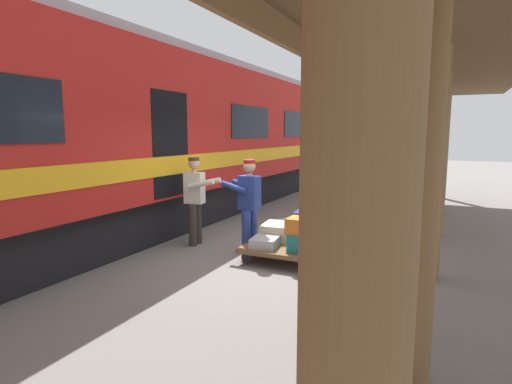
{
  "coord_description": "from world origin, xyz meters",
  "views": [
    {
      "loc": [
        -2.69,
        6.54,
        2.16
      ],
      "look_at": [
        0.32,
        0.07,
        1.15
      ],
      "focal_mm": 29.13,
      "sensor_mm": 36.0,
      "label": 1
    }
  ],
  "objects_px": {
    "suitcase_black_hardshell": "(287,227)",
    "suitcase_red_plastic": "(311,237)",
    "suitcase_yellow_case": "(319,232)",
    "suitcase_orange_carryall": "(299,226)",
    "suitcase_cream_canvas": "(277,231)",
    "train_car": "(111,138)",
    "porter_by_door": "(196,198)",
    "suitcase_brown_leather": "(318,222)",
    "suitcase_maroon_trunk": "(311,226)",
    "suitcase_teal_softside": "(302,242)",
    "porter_in_overalls": "(249,204)",
    "luggage_cart": "(294,243)",
    "suitcase_gray_aluminum": "(266,241)",
    "suitcase_navy_fabric": "(309,216)"
  },
  "relations": [
    {
      "from": "suitcase_maroon_trunk",
      "to": "porter_by_door",
      "type": "xyz_separation_m",
      "value": [
        2.29,
        0.1,
        0.35
      ]
    },
    {
      "from": "suitcase_cream_canvas",
      "to": "suitcase_orange_carryall",
      "type": "xyz_separation_m",
      "value": [
        -0.6,
        0.53,
        0.27
      ]
    },
    {
      "from": "train_car",
      "to": "suitcase_orange_carryall",
      "type": "xyz_separation_m",
      "value": [
        -4.2,
        0.3,
        -1.37
      ]
    },
    {
      "from": "suitcase_red_plastic",
      "to": "porter_in_overalls",
      "type": "height_order",
      "value": "porter_in_overalls"
    },
    {
      "from": "suitcase_brown_leather",
      "to": "porter_by_door",
      "type": "xyz_separation_m",
      "value": [
        2.27,
        0.63,
        0.39
      ]
    },
    {
      "from": "luggage_cart",
      "to": "suitcase_gray_aluminum",
      "type": "bearing_deg",
      "value": 57.6
    },
    {
      "from": "suitcase_black_hardshell",
      "to": "porter_in_overalls",
      "type": "height_order",
      "value": "porter_in_overalls"
    },
    {
      "from": "luggage_cart",
      "to": "porter_in_overalls",
      "type": "xyz_separation_m",
      "value": [
        0.77,
        0.25,
        0.7
      ]
    },
    {
      "from": "suitcase_gray_aluminum",
      "to": "suitcase_yellow_case",
      "type": "height_order",
      "value": "same"
    },
    {
      "from": "suitcase_teal_softside",
      "to": "porter_by_door",
      "type": "xyz_separation_m",
      "value": [
        2.3,
        -0.41,
        0.51
      ]
    },
    {
      "from": "suitcase_red_plastic",
      "to": "porter_by_door",
      "type": "bearing_deg",
      "value": 2.23
    },
    {
      "from": "suitcase_yellow_case",
      "to": "suitcase_teal_softside",
      "type": "relative_size",
      "value": 1.16
    },
    {
      "from": "suitcase_yellow_case",
      "to": "suitcase_brown_leather",
      "type": "relative_size",
      "value": 1.1
    },
    {
      "from": "suitcase_black_hardshell",
      "to": "suitcase_yellow_case",
      "type": "bearing_deg",
      "value": 180.0
    },
    {
      "from": "suitcase_orange_carryall",
      "to": "porter_in_overalls",
      "type": "bearing_deg",
      "value": -15.26
    },
    {
      "from": "train_car",
      "to": "suitcase_brown_leather",
      "type": "distance_m",
      "value": 4.54
    },
    {
      "from": "suitcase_yellow_case",
      "to": "suitcase_maroon_trunk",
      "type": "xyz_separation_m",
      "value": [
        0.02,
        0.49,
        0.22
      ]
    },
    {
      "from": "suitcase_yellow_case",
      "to": "suitcase_navy_fabric",
      "type": "distance_m",
      "value": 0.66
    },
    {
      "from": "suitcase_yellow_case",
      "to": "suitcase_teal_softside",
      "type": "distance_m",
      "value": 1.0
    },
    {
      "from": "suitcase_black_hardshell",
      "to": "luggage_cart",
      "type": "bearing_deg",
      "value": 122.4
    },
    {
      "from": "suitcase_teal_softside",
      "to": "suitcase_maroon_trunk",
      "type": "distance_m",
      "value": 0.53
    },
    {
      "from": "suitcase_orange_carryall",
      "to": "porter_by_door",
      "type": "bearing_deg",
      "value": -11.05
    },
    {
      "from": "luggage_cart",
      "to": "suitcase_brown_leather",
      "type": "xyz_separation_m",
      "value": [
        -0.28,
        -0.54,
        0.3
      ]
    },
    {
      "from": "suitcase_gray_aluminum",
      "to": "suitcase_yellow_case",
      "type": "distance_m",
      "value": 1.18
    },
    {
      "from": "suitcase_gray_aluminum",
      "to": "porter_in_overalls",
      "type": "xyz_separation_m",
      "value": [
        0.46,
        -0.25,
        0.57
      ]
    },
    {
      "from": "suitcase_cream_canvas",
      "to": "suitcase_maroon_trunk",
      "type": "xyz_separation_m",
      "value": [
        -0.62,
        -0.01,
        0.16
      ]
    },
    {
      "from": "suitcase_cream_canvas",
      "to": "suitcase_orange_carryall",
      "type": "height_order",
      "value": "suitcase_orange_carryall"
    },
    {
      "from": "suitcase_red_plastic",
      "to": "suitcase_maroon_trunk",
      "type": "height_order",
      "value": "suitcase_maroon_trunk"
    },
    {
      "from": "suitcase_brown_leather",
      "to": "porter_by_door",
      "type": "relative_size",
      "value": 0.32
    },
    {
      "from": "porter_by_door",
      "to": "suitcase_brown_leather",
      "type": "bearing_deg",
      "value": -164.52
    },
    {
      "from": "suitcase_gray_aluminum",
      "to": "suitcase_black_hardshell",
      "type": "distance_m",
      "value": 1.0
    },
    {
      "from": "suitcase_yellow_case",
      "to": "suitcase_orange_carryall",
      "type": "bearing_deg",
      "value": 87.95
    },
    {
      "from": "suitcase_gray_aluminum",
      "to": "suitcase_brown_leather",
      "type": "height_order",
      "value": "suitcase_brown_leather"
    },
    {
      "from": "suitcase_red_plastic",
      "to": "porter_in_overalls",
      "type": "distance_m",
      "value": 1.24
    },
    {
      "from": "luggage_cart",
      "to": "suitcase_orange_carryall",
      "type": "bearing_deg",
      "value": 117.76
    },
    {
      "from": "suitcase_gray_aluminum",
      "to": "suitcase_black_hardshell",
      "type": "xyz_separation_m",
      "value": [
        0.0,
        -1.0,
        0.03
      ]
    },
    {
      "from": "suitcase_navy_fabric",
      "to": "suitcase_cream_canvas",
      "type": "bearing_deg",
      "value": -2.44
    },
    {
      "from": "train_car",
      "to": "porter_in_overalls",
      "type": "xyz_separation_m",
      "value": [
        -3.15,
        0.01,
        -1.14
      ]
    },
    {
      "from": "luggage_cart",
      "to": "porter_by_door",
      "type": "bearing_deg",
      "value": 2.58
    },
    {
      "from": "suitcase_yellow_case",
      "to": "suitcase_orange_carryall",
      "type": "distance_m",
      "value": 1.09
    },
    {
      "from": "luggage_cart",
      "to": "suitcase_navy_fabric",
      "type": "xyz_separation_m",
      "value": [
        -0.27,
        0.03,
        0.51
      ]
    },
    {
      "from": "suitcase_red_plastic",
      "to": "suitcase_maroon_trunk",
      "type": "relative_size",
      "value": 1.1
    },
    {
      "from": "suitcase_gray_aluminum",
      "to": "suitcase_teal_softside",
      "type": "height_order",
      "value": "suitcase_teal_softside"
    },
    {
      "from": "suitcase_cream_canvas",
      "to": "train_car",
      "type": "bearing_deg",
      "value": 3.67
    },
    {
      "from": "suitcase_yellow_case",
      "to": "suitcase_maroon_trunk",
      "type": "distance_m",
      "value": 0.54
    },
    {
      "from": "luggage_cart",
      "to": "suitcase_black_hardshell",
      "type": "height_order",
      "value": "suitcase_black_hardshell"
    },
    {
      "from": "suitcase_teal_softside",
      "to": "suitcase_maroon_trunk",
      "type": "xyz_separation_m",
      "value": [
        0.02,
        -0.51,
        0.16
      ]
    },
    {
      "from": "luggage_cart",
      "to": "suitcase_navy_fabric",
      "type": "bearing_deg",
      "value": 174.71
    },
    {
      "from": "suitcase_red_plastic",
      "to": "suitcase_yellow_case",
      "type": "distance_m",
      "value": 0.5
    },
    {
      "from": "suitcase_black_hardshell",
      "to": "suitcase_red_plastic",
      "type": "bearing_deg",
      "value": 141.76
    }
  ]
}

